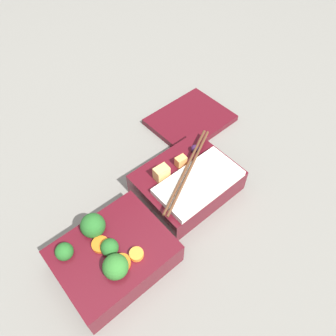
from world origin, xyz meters
TOP-DOWN VIEW (x-y plane):
  - ground_plane at (0.00, 0.00)m, footprint 3.00×3.00m
  - bento_tray_vegetable at (-0.10, -0.02)m, footprint 0.18×0.14m
  - bento_tray_rice at (0.09, 0.01)m, footprint 0.19×0.14m
  - bento_lid at (0.23, 0.15)m, footprint 0.18×0.14m

SIDE VIEW (x-z plane):
  - ground_plane at x=0.00m, z-range 0.00..0.00m
  - bento_lid at x=0.23m, z-range 0.00..0.01m
  - bento_tray_rice at x=0.09m, z-range -0.01..0.07m
  - bento_tray_vegetable at x=-0.10m, z-range -0.01..0.07m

